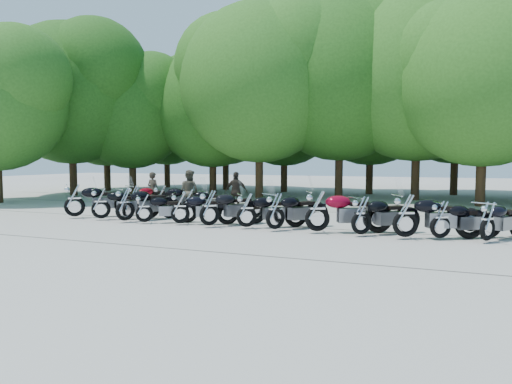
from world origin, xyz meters
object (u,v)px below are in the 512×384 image
(motorcycle_12, at_px, (488,220))
(motorcycle_1, at_px, (101,202))
(motorcycle_10, at_px, (406,214))
(motorcycle_7, at_px, (275,210))
(rider_0, at_px, (153,191))
(motorcycle_11, at_px, (441,218))
(motorcycle_0, at_px, (74,199))
(motorcycle_9, at_px, (362,214))
(motorcycle_14, at_px, (162,197))
(motorcycle_5, at_px, (209,206))
(motorcycle_2, at_px, (125,203))
(motorcycle_15, at_px, (189,200))
(motorcycle_3, at_px, (144,207))
(motorcycle_8, at_px, (317,209))
(motorcycle_6, at_px, (247,209))
(rider_1, at_px, (189,191))
(motorcycle_13, at_px, (135,197))
(motorcycle_4, at_px, (180,207))
(rider_2, at_px, (236,192))

(motorcycle_12, bearing_deg, motorcycle_1, 34.94)
(motorcycle_10, bearing_deg, motorcycle_7, 65.03)
(motorcycle_12, distance_m, rider_0, 13.18)
(motorcycle_11, distance_m, rider_0, 12.09)
(motorcycle_0, distance_m, motorcycle_9, 10.47)
(motorcycle_10, bearing_deg, motorcycle_14, 49.81)
(motorcycle_5, height_order, motorcycle_7, motorcycle_5)
(motorcycle_2, relative_size, motorcycle_15, 1.18)
(motorcycle_3, xyz_separation_m, motorcycle_8, (5.95, 0.13, 0.15))
(motorcycle_8, relative_size, motorcycle_11, 1.19)
(motorcycle_5, relative_size, motorcycle_9, 1.05)
(motorcycle_6, xyz_separation_m, motorcycle_12, (6.78, 0.05, -0.02))
(motorcycle_9, bearing_deg, rider_1, 23.81)
(motorcycle_13, bearing_deg, motorcycle_12, -165.02)
(motorcycle_5, height_order, motorcycle_13, motorcycle_5)
(motorcycle_3, distance_m, rider_1, 3.39)
(motorcycle_2, bearing_deg, motorcycle_13, -30.06)
(motorcycle_4, bearing_deg, motorcycle_8, -116.20)
(motorcycle_13, distance_m, rider_0, 1.19)
(motorcycle_12, height_order, rider_0, rider_0)
(motorcycle_15, bearing_deg, motorcycle_7, -153.87)
(motorcycle_13, distance_m, motorcycle_14, 1.22)
(motorcycle_1, distance_m, motorcycle_10, 10.40)
(motorcycle_10, bearing_deg, rider_0, 46.32)
(motorcycle_5, distance_m, motorcycle_13, 5.47)
(motorcycle_7, xyz_separation_m, motorcycle_11, (4.66, 0.16, -0.06))
(motorcycle_2, relative_size, motorcycle_6, 1.07)
(rider_2, bearing_deg, motorcycle_15, 45.75)
(rider_0, relative_size, rider_1, 0.93)
(rider_1, bearing_deg, motorcycle_5, 138.99)
(rider_0, distance_m, rider_1, 2.13)
(motorcycle_9, relative_size, motorcycle_10, 0.92)
(motorcycle_6, distance_m, motorcycle_13, 6.51)
(motorcycle_5, xyz_separation_m, rider_0, (-4.67, 3.81, 0.14))
(motorcycle_3, xyz_separation_m, motorcycle_4, (1.30, 0.18, 0.04))
(motorcycle_5, distance_m, motorcycle_8, 3.51)
(motorcycle_15, height_order, rider_1, rider_1)
(motorcycle_5, bearing_deg, motorcycle_12, -139.70)
(motorcycle_7, relative_size, motorcycle_10, 0.93)
(motorcycle_5, bearing_deg, motorcycle_9, -140.91)
(motorcycle_4, bearing_deg, motorcycle_12, -115.09)
(motorcycle_4, relative_size, motorcycle_5, 0.91)
(motorcycle_4, distance_m, rider_1, 3.51)
(motorcycle_1, height_order, motorcycle_6, motorcycle_1)
(motorcycle_5, relative_size, motorcycle_10, 0.96)
(motorcycle_8, bearing_deg, motorcycle_13, 48.30)
(motorcycle_1, bearing_deg, motorcycle_11, -123.42)
(motorcycle_0, height_order, motorcycle_9, motorcycle_0)
(motorcycle_9, bearing_deg, motorcycle_10, -134.40)
(motorcycle_8, relative_size, motorcycle_14, 1.12)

